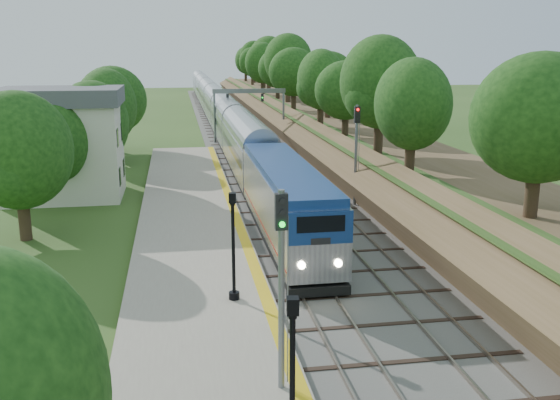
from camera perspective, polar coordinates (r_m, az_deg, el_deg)
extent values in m
plane|color=#2D4C19|center=(20.78, 8.74, -17.67)|extent=(320.00, 320.00, 0.00)
cube|color=#4C4944|center=(77.92, -3.58, 5.84)|extent=(9.50, 170.00, 0.12)
cube|color=gray|center=(77.67, -5.59, 5.88)|extent=(0.08, 170.00, 0.16)
cube|color=gray|center=(77.78, -4.53, 5.91)|extent=(0.08, 170.00, 0.16)
cube|color=gray|center=(78.04, -2.65, 5.96)|extent=(0.08, 170.00, 0.16)
cube|color=gray|center=(78.22, -1.59, 5.99)|extent=(0.08, 170.00, 0.16)
cube|color=gray|center=(34.45, -7.93, -4.27)|extent=(6.40, 68.00, 0.38)
cube|color=gold|center=(34.57, -3.21, -3.76)|extent=(0.55, 68.00, 0.01)
cube|color=brown|center=(79.26, 3.30, 7.02)|extent=(9.00, 170.00, 3.00)
cube|color=brown|center=(78.52, 0.50, 6.84)|extent=(4.47, 170.00, 4.54)
cylinder|color=#332316|center=(31.78, 20.71, 1.12)|extent=(0.60, 0.60, 2.62)
sphere|color=#15390F|center=(31.25, 21.26, 7.50)|extent=(5.70, 5.70, 5.70)
cylinder|color=#332316|center=(78.66, 2.25, 9.04)|extent=(0.60, 0.60, 2.62)
sphere|color=#15390F|center=(78.45, 2.27, 11.64)|extent=(5.70, 5.70, 5.70)
cylinder|color=#332316|center=(127.93, -2.35, 10.86)|extent=(0.60, 0.60, 2.62)
sphere|color=#15390F|center=(127.80, -2.36, 12.46)|extent=(5.70, 5.70, 5.70)
cube|color=silver|center=(48.06, -19.14, 4.17)|extent=(8.00, 6.00, 6.80)
cube|color=#4E5155|center=(47.61, -19.52, 8.92)|extent=(8.60, 6.60, 1.20)
cube|color=black|center=(46.06, -14.42, 2.09)|extent=(0.05, 1.10, 1.30)
cube|color=black|center=(49.58, -14.09, 2.91)|extent=(0.05, 1.10, 1.30)
cube|color=black|center=(45.59, -14.63, 5.53)|extent=(0.05, 1.10, 1.30)
cube|color=black|center=(49.15, -14.28, 6.12)|extent=(0.05, 1.10, 1.30)
cylinder|color=slate|center=(72.32, -5.99, 7.60)|extent=(0.24, 0.24, 6.20)
cylinder|color=slate|center=(73.24, 0.33, 7.75)|extent=(0.24, 0.24, 6.20)
cube|color=slate|center=(72.42, -2.84, 9.93)|extent=(8.40, 0.25, 0.50)
cube|color=black|center=(72.08, -4.82, 9.28)|extent=(0.30, 0.20, 0.90)
cube|color=black|center=(72.52, -1.62, 9.35)|extent=(0.30, 0.20, 0.90)
cylinder|color=#332316|center=(44.27, -17.20, 0.68)|extent=(0.60, 0.60, 2.45)
sphere|color=#15390F|center=(43.67, -17.51, 4.93)|extent=(5.32, 5.32, 5.32)
cylinder|color=#332316|center=(59.87, -15.25, 4.10)|extent=(0.60, 0.60, 2.45)
sphere|color=#15390F|center=(59.43, -15.45, 7.26)|extent=(5.32, 5.32, 5.32)
cube|color=black|center=(35.25, 0.51, -3.08)|extent=(2.62, 16.41, 0.57)
cube|color=#B7BAC1|center=(34.75, 0.52, -0.08)|extent=(2.85, 17.10, 3.23)
cube|color=navy|center=(34.35, 0.53, 2.87)|extent=(2.74, 16.41, 0.42)
cube|color=navy|center=(26.39, 3.74, -2.58)|extent=(2.82, 0.10, 1.42)
cube|color=black|center=(26.30, 3.76, -2.21)|extent=(2.09, 0.06, 0.71)
cube|color=maroon|center=(35.02, 0.51, -1.82)|extent=(2.87, 16.75, 0.09)
cube|color=#B7BAC1|center=(52.91, -2.98, 4.34)|extent=(2.85, 19.00, 3.70)
cube|color=#B7BAC1|center=(72.23, -4.76, 6.85)|extent=(2.85, 19.00, 3.70)
cube|color=#B7BAC1|center=(91.66, -5.79, 8.29)|extent=(2.85, 19.00, 3.70)
cube|color=#B7BAC1|center=(111.15, -6.47, 9.22)|extent=(2.85, 19.00, 3.70)
cube|color=#B7BAC1|center=(130.67, -6.95, 9.88)|extent=(2.85, 19.00, 3.70)
cube|color=#B7BAC1|center=(150.21, -7.30, 10.36)|extent=(2.85, 19.00, 3.70)
cylinder|color=black|center=(16.06, 1.13, -17.01)|extent=(0.15, 0.15, 4.06)
cube|color=black|center=(15.04, 1.17, -9.65)|extent=(0.32, 0.32, 0.42)
cube|color=silver|center=(15.04, 1.17, -9.65)|extent=(0.23, 0.23, 0.31)
cylinder|color=black|center=(26.86, -4.21, -8.70)|extent=(0.46, 0.46, 0.31)
cylinder|color=black|center=(26.15, -4.29, -4.58)|extent=(0.15, 0.15, 4.07)
cube|color=black|center=(25.54, -4.38, 0.21)|extent=(0.33, 0.33, 0.42)
cube|color=silver|center=(25.54, -4.38, 0.21)|extent=(0.24, 0.24, 0.31)
cylinder|color=slate|center=(19.09, 0.12, -8.43)|extent=(0.20, 0.20, 6.38)
cube|color=black|center=(18.29, 0.13, -1.07)|extent=(0.37, 0.24, 1.10)
cylinder|color=#0CE526|center=(18.15, 0.20, -1.18)|extent=(0.18, 0.07, 0.18)
cylinder|color=slate|center=(43.07, 6.96, 4.05)|extent=(0.20, 0.20, 6.93)
cube|color=black|center=(42.69, 7.07, 7.74)|extent=(0.38, 0.25, 1.12)
cylinder|color=#FF0C0C|center=(42.55, 7.12, 7.72)|extent=(0.18, 0.07, 0.18)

